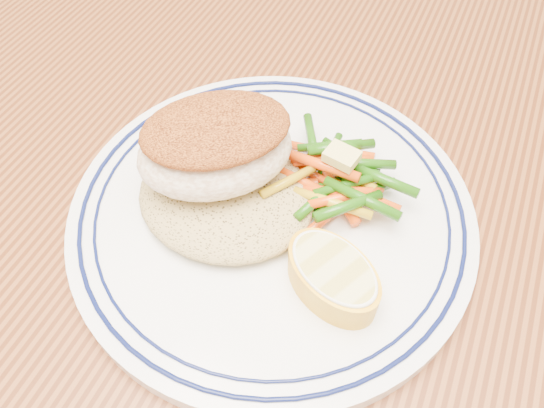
{
  "coord_description": "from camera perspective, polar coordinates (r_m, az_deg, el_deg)",
  "views": [
    {
      "loc": [
        0.09,
        -0.23,
        1.07
      ],
      "look_at": [
        -0.0,
        -0.03,
        0.77
      ],
      "focal_mm": 35.0,
      "sensor_mm": 36.0,
      "label": 1
    }
  ],
  "objects": [
    {
      "name": "rice_pilaf",
      "position": [
        0.37,
        -4.99,
        1.19
      ],
      "size": [
        0.13,
        0.11,
        0.02
      ],
      "primitive_type": "ellipsoid",
      "color": "#A18950",
      "rests_on": "plate"
    },
    {
      "name": "lemon_wedge",
      "position": [
        0.33,
        6.54,
        -7.7
      ],
      "size": [
        0.08,
        0.08,
        0.03
      ],
      "color": "yellow",
      "rests_on": "plate"
    },
    {
      "name": "plate",
      "position": [
        0.38,
        0.0,
        -0.95
      ],
      "size": [
        0.29,
        0.29,
        0.02
      ],
      "color": "silver",
      "rests_on": "dining_table"
    },
    {
      "name": "butter_pat",
      "position": [
        0.37,
        7.52,
        5.12
      ],
      "size": [
        0.03,
        0.02,
        0.01
      ],
      "primitive_type": "cube",
      "rotation": [
        0.0,
        0.0,
        -0.18
      ],
      "color": "#E7D671",
      "rests_on": "vegetable_pile"
    },
    {
      "name": "dining_table",
      "position": [
        0.48,
        1.53,
        -6.28
      ],
      "size": [
        1.5,
        0.9,
        0.75
      ],
      "color": "#512510",
      "rests_on": "ground"
    },
    {
      "name": "vegetable_pile",
      "position": [
        0.38,
        7.09,
        2.75
      ],
      "size": [
        0.11,
        0.1,
        0.03
      ],
      "color": "#1D530A",
      "rests_on": "plate"
    },
    {
      "name": "fish_fillet",
      "position": [
        0.36,
        -6.11,
        6.25
      ],
      "size": [
        0.13,
        0.13,
        0.05
      ],
      "color": "#F9E7CD",
      "rests_on": "rice_pilaf"
    }
  ]
}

